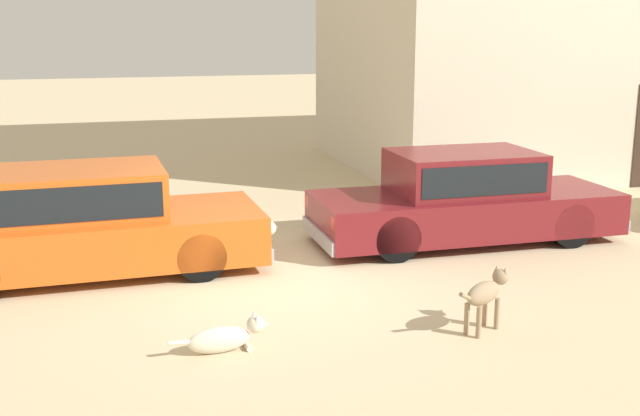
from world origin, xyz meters
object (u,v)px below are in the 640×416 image
parked_sedan_nearest (87,222)px  stray_dog_spotted (227,337)px  parked_sedan_second (465,197)px  stray_dog_tan (486,293)px

parked_sedan_nearest → stray_dog_spotted: size_ratio=4.49×
parked_sedan_second → stray_dog_tan: size_ratio=5.71×
parked_sedan_nearest → stray_dog_spotted: parked_sedan_nearest is taller
parked_sedan_second → stray_dog_spotted: (-4.22, -3.20, -0.53)m
parked_sedan_second → stray_dog_spotted: parked_sedan_second is taller
parked_sedan_nearest → stray_dog_spotted: 3.48m
parked_sedan_second → stray_dog_spotted: size_ratio=4.51×
parked_sedan_second → stray_dog_spotted: bearing=-142.3°
parked_sedan_second → stray_dog_tan: 3.67m
parked_sedan_nearest → parked_sedan_second: size_ratio=1.00×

